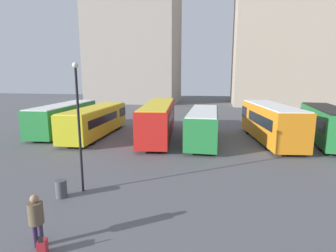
% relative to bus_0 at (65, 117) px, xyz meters
% --- Properties ---
extents(building_block_left, '(19.53, 13.61, 32.70)m').
position_rel_bus_0_xyz_m(building_block_left, '(-3.36, 34.62, 14.77)').
color(building_block_left, gray).
rests_on(building_block_left, ground_plane).
extents(building_block_right, '(19.62, 16.20, 38.20)m').
position_rel_bus_0_xyz_m(building_block_right, '(28.44, 34.62, 17.52)').
color(building_block_right, tan).
rests_on(building_block_right, ground_plane).
extents(bus_0, '(3.56, 10.97, 2.91)m').
position_rel_bus_0_xyz_m(bus_0, '(0.00, 0.00, 0.00)').
color(bus_0, '#237A38').
rests_on(bus_0, ground_plane).
extents(bus_1, '(3.03, 10.86, 2.81)m').
position_rel_bus_0_xyz_m(bus_1, '(4.10, -1.24, -0.04)').
color(bus_1, gold).
rests_on(bus_1, ground_plane).
extents(bus_2, '(4.02, 12.57, 3.23)m').
position_rel_bus_0_xyz_m(bus_2, '(10.18, -0.51, 0.18)').
color(bus_2, red).
rests_on(bus_2, ground_plane).
extents(bus_3, '(2.57, 9.31, 2.85)m').
position_rel_bus_0_xyz_m(bus_3, '(14.48, -1.86, -0.04)').
color(bus_3, '#237A38').
rests_on(bus_3, ground_plane).
extents(bus_4, '(4.07, 10.51, 3.27)m').
position_rel_bus_0_xyz_m(bus_4, '(20.30, -0.40, 0.19)').
color(bus_4, orange).
rests_on(bus_4, ground_plane).
extents(bus_5, '(3.33, 9.95, 3.08)m').
position_rel_bus_0_xyz_m(bus_5, '(25.03, 0.03, 0.09)').
color(bus_5, '#237A38').
rests_on(bus_5, ground_plane).
extents(traveler, '(0.62, 0.62, 1.86)m').
position_rel_bus_0_xyz_m(traveler, '(9.90, -17.60, -0.47)').
color(traveler, '#382D4C').
rests_on(traveler, ground_plane).
extents(suitcase, '(0.37, 0.41, 0.71)m').
position_rel_bus_0_xyz_m(suitcase, '(10.30, -17.93, -1.33)').
color(suitcase, '#B7232D').
rests_on(suitcase, ground_plane).
extents(lamp_post_0, '(0.28, 0.28, 6.32)m').
position_rel_bus_0_xyz_m(lamp_post_0, '(9.17, -13.27, 2.09)').
color(lamp_post_0, black).
rests_on(lamp_post_0, ground_plane).
extents(trash_bin, '(0.52, 0.52, 0.85)m').
position_rel_bus_0_xyz_m(trash_bin, '(8.52, -14.10, -1.16)').
color(trash_bin, '#47474C').
rests_on(trash_bin, ground_plane).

